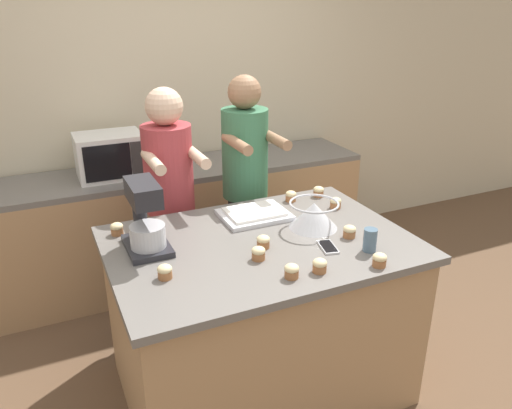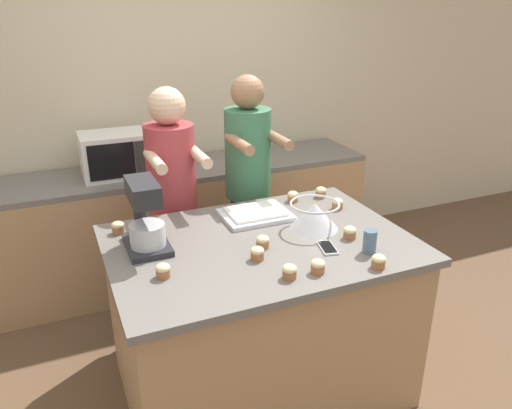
# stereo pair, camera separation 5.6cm
# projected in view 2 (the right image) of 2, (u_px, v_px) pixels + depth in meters

# --- Properties ---
(ground_plane) EXTENTS (16.00, 16.00, 0.00)m
(ground_plane) POSITION_uv_depth(u_px,v_px,m) (260.00, 383.00, 2.87)
(ground_plane) COLOR brown
(back_wall) EXTENTS (10.00, 0.06, 2.70)m
(back_wall) POSITION_uv_depth(u_px,v_px,m) (170.00, 97.00, 3.84)
(back_wall) COLOR beige
(back_wall) RESTS_ON ground_plane
(island_counter) EXTENTS (1.51, 1.06, 0.91)m
(island_counter) POSITION_uv_depth(u_px,v_px,m) (260.00, 317.00, 2.69)
(island_counter) COLOR #A87F56
(island_counter) RESTS_ON ground_plane
(back_counter) EXTENTS (2.80, 0.60, 0.89)m
(back_counter) POSITION_uv_depth(u_px,v_px,m) (188.00, 221.00, 3.89)
(back_counter) COLOR #A87F56
(back_counter) RESTS_ON ground_plane
(person_left) EXTENTS (0.32, 0.49, 1.59)m
(person_left) POSITION_uv_depth(u_px,v_px,m) (174.00, 207.00, 3.10)
(person_left) COLOR #33384C
(person_left) RESTS_ON ground_plane
(person_right) EXTENTS (0.31, 0.49, 1.63)m
(person_right) POSITION_uv_depth(u_px,v_px,m) (248.00, 192.00, 3.28)
(person_right) COLOR #232328
(person_right) RESTS_ON ground_plane
(stand_mixer) EXTENTS (0.20, 0.30, 0.35)m
(stand_mixer) POSITION_uv_depth(u_px,v_px,m) (145.00, 219.00, 2.39)
(stand_mixer) COLOR #232328
(stand_mixer) RESTS_ON island_counter
(mixing_bowl) EXTENTS (0.27, 0.27, 0.14)m
(mixing_bowl) POSITION_uv_depth(u_px,v_px,m) (314.00, 215.00, 2.64)
(mixing_bowl) COLOR #BCBCC1
(mixing_bowl) RESTS_ON island_counter
(baking_tray) EXTENTS (0.37, 0.29, 0.04)m
(baking_tray) POSITION_uv_depth(u_px,v_px,m) (256.00, 214.00, 2.79)
(baking_tray) COLOR silver
(baking_tray) RESTS_ON island_counter
(microwave_oven) EXTENTS (0.45, 0.33, 0.30)m
(microwave_oven) POSITION_uv_depth(u_px,v_px,m) (114.00, 154.00, 3.47)
(microwave_oven) COLOR silver
(microwave_oven) RESTS_ON back_counter
(cell_phone) EXTENTS (0.10, 0.16, 0.01)m
(cell_phone) POSITION_uv_depth(u_px,v_px,m) (327.00, 248.00, 2.44)
(cell_phone) COLOR silver
(cell_phone) RESTS_ON island_counter
(drinking_glass) EXTENTS (0.07, 0.07, 0.12)m
(drinking_glass) POSITION_uv_depth(u_px,v_px,m) (370.00, 241.00, 2.39)
(drinking_glass) COLOR slate
(drinking_glass) RESTS_ON island_counter
(cupcake_0) EXTENTS (0.07, 0.07, 0.07)m
(cupcake_0) POSITION_uv_depth(u_px,v_px,m) (318.00, 266.00, 2.21)
(cupcake_0) COLOR #9E6038
(cupcake_0) RESTS_ON island_counter
(cupcake_1) EXTENTS (0.07, 0.07, 0.07)m
(cupcake_1) POSITION_uv_depth(u_px,v_px,m) (263.00, 242.00, 2.44)
(cupcake_1) COLOR #9E6038
(cupcake_1) RESTS_ON island_counter
(cupcake_2) EXTENTS (0.07, 0.07, 0.07)m
(cupcake_2) POSITION_uv_depth(u_px,v_px,m) (337.00, 203.00, 2.90)
(cupcake_2) COLOR #9E6038
(cupcake_2) RESTS_ON island_counter
(cupcake_3) EXTENTS (0.07, 0.07, 0.07)m
(cupcake_3) POSITION_uv_depth(u_px,v_px,m) (257.00, 253.00, 2.33)
(cupcake_3) COLOR #9E6038
(cupcake_3) RESTS_ON island_counter
(cupcake_4) EXTENTS (0.07, 0.07, 0.07)m
(cupcake_4) POSITION_uv_depth(u_px,v_px,m) (118.00, 227.00, 2.59)
(cupcake_4) COLOR #9E6038
(cupcake_4) RESTS_ON island_counter
(cupcake_5) EXTENTS (0.07, 0.07, 0.07)m
(cupcake_5) POSITION_uv_depth(u_px,v_px,m) (163.00, 270.00, 2.18)
(cupcake_5) COLOR #9E6038
(cupcake_5) RESTS_ON island_counter
(cupcake_6) EXTENTS (0.07, 0.07, 0.07)m
(cupcake_6) POSITION_uv_depth(u_px,v_px,m) (293.00, 196.00, 3.00)
(cupcake_6) COLOR #9E6038
(cupcake_6) RESTS_ON island_counter
(cupcake_7) EXTENTS (0.07, 0.07, 0.07)m
(cupcake_7) POSITION_uv_depth(u_px,v_px,m) (350.00, 232.00, 2.54)
(cupcake_7) COLOR #9E6038
(cupcake_7) RESTS_ON island_counter
(cupcake_8) EXTENTS (0.07, 0.07, 0.07)m
(cupcake_8) POSITION_uv_depth(u_px,v_px,m) (321.00, 192.00, 3.07)
(cupcake_8) COLOR #9E6038
(cupcake_8) RESTS_ON island_counter
(cupcake_9) EXTENTS (0.07, 0.07, 0.07)m
(cupcake_9) POSITION_uv_depth(u_px,v_px,m) (289.00, 271.00, 2.17)
(cupcake_9) COLOR #9E6038
(cupcake_9) RESTS_ON island_counter
(cupcake_10) EXTENTS (0.07, 0.07, 0.07)m
(cupcake_10) POSITION_uv_depth(u_px,v_px,m) (379.00, 261.00, 2.26)
(cupcake_10) COLOR #9E6038
(cupcake_10) RESTS_ON island_counter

